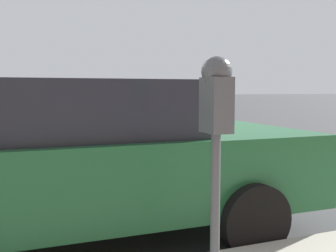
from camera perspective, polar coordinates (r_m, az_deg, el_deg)
name	(u,v)px	position (r m, az deg, el deg)	size (l,w,h in m)	color
ground_plane	(116,201)	(5.21, -7.50, -10.73)	(220.00, 220.00, 0.00)	#424244
parking_meter	(216,114)	(2.42, 7.00, 1.78)	(0.21, 0.19, 1.48)	#4C5156
car_green	(57,158)	(3.80, -15.85, -4.45)	(2.09, 4.82, 1.52)	#1E5B33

